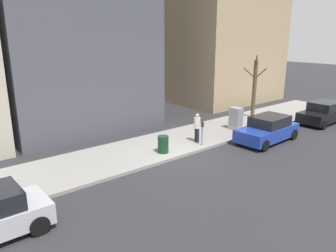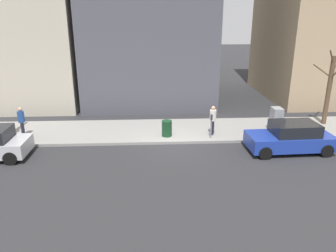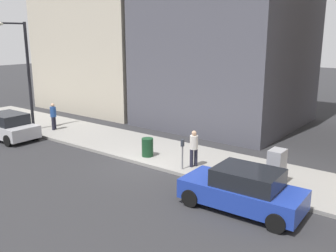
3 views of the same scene
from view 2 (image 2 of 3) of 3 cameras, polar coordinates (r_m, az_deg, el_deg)
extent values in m
plane|color=#2B2B2D|center=(17.63, 1.16, -3.20)|extent=(120.00, 120.00, 0.00)
cube|color=gray|center=(19.47, 0.74, -0.78)|extent=(4.00, 36.00, 0.15)
cube|color=#1E389E|center=(17.67, 20.35, -2.41)|extent=(1.95, 4.26, 0.70)
cube|color=black|center=(17.54, 21.18, -0.40)|extent=(1.68, 2.26, 0.60)
cylinder|color=black|center=(16.43, 16.56, -4.54)|extent=(0.24, 0.65, 0.64)
cylinder|color=black|center=(17.90, 14.63, -2.40)|extent=(0.24, 0.65, 0.64)
cylinder|color=black|center=(17.79, 25.92, -3.90)|extent=(0.24, 0.65, 0.64)
cylinder|color=black|center=(19.15, 23.41, -1.97)|extent=(0.24, 0.65, 0.64)
cylinder|color=black|center=(16.86, -25.76, -5.10)|extent=(0.22, 0.64, 0.64)
cylinder|color=black|center=(18.32, -23.87, -2.96)|extent=(0.22, 0.64, 0.64)
cylinder|color=slate|center=(18.06, 7.50, -0.53)|extent=(0.07, 0.07, 1.05)
cube|color=#2D333D|center=(17.85, 7.59, 1.52)|extent=(0.14, 0.10, 0.30)
cube|color=#A8A399|center=(20.04, 18.13, -0.67)|extent=(0.83, 0.61, 0.18)
cube|color=#939399|center=(19.83, 18.34, 1.28)|extent=(0.75, 0.55, 1.25)
cylinder|color=brown|center=(22.17, 26.19, 5.53)|extent=(0.28, 0.28, 4.17)
cylinder|color=brown|center=(21.62, 27.24, 8.27)|extent=(0.91, 0.15, 0.84)
cylinder|color=brown|center=(21.55, 26.63, 10.65)|extent=(0.48, 0.60, 0.92)
cylinder|color=brown|center=(21.85, 25.25, 8.71)|extent=(0.30, 1.10, 0.82)
cylinder|color=#14381E|center=(18.24, -0.20, -0.41)|extent=(0.56, 0.56, 0.90)
cylinder|color=#1E1E2D|center=(18.58, 7.70, -0.35)|extent=(0.16, 0.16, 0.82)
cylinder|color=#1E1E2D|center=(18.81, 7.80, -0.12)|extent=(0.16, 0.16, 0.82)
cylinder|color=silver|center=(18.47, 7.85, 1.88)|extent=(0.36, 0.36, 0.62)
sphere|color=tan|center=(18.35, 7.90, 3.13)|extent=(0.22, 0.22, 0.22)
cylinder|color=#1E1E2D|center=(19.87, -23.92, -0.58)|extent=(0.16, 0.16, 0.82)
cylinder|color=#1E1E2D|center=(20.10, -24.02, -0.38)|extent=(0.16, 0.16, 0.82)
cylinder|color=#23478C|center=(19.78, -24.24, 1.49)|extent=(0.36, 0.36, 0.62)
sphere|color=tan|center=(19.67, -24.41, 2.66)|extent=(0.22, 0.22, 0.22)
camera|label=1|loc=(10.32, -66.55, 4.71)|focal=35.00mm
camera|label=3|loc=(12.88, 69.03, 3.70)|focal=40.00mm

